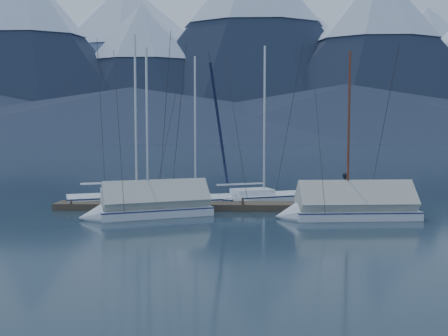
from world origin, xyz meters
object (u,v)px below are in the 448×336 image
(sailboat_open_left, at_px, (146,199))
(sailboat_open_mid, at_px, (203,201))
(sailboat_covered_far, at_px, (145,208))
(sailboat_open_right, at_px, (272,199))
(person, at_px, (346,188))
(sailboat_covered_near, at_px, (344,209))

(sailboat_open_left, bearing_deg, sailboat_open_mid, -7.05)
(sailboat_open_left, relative_size, sailboat_covered_far, 1.19)
(sailboat_open_mid, bearing_deg, sailboat_covered_far, -119.10)
(sailboat_open_right, distance_m, person, 4.83)
(sailboat_open_left, bearing_deg, person, -13.32)
(sailboat_open_right, xyz_separation_m, sailboat_covered_near, (3.07, -5.38, 0.26))
(sailboat_open_left, height_order, person, sailboat_open_left)
(sailboat_open_left, distance_m, person, 11.40)
(sailboat_open_mid, xyz_separation_m, sailboat_open_right, (4.02, 0.82, 0.01))
(sailboat_open_mid, relative_size, sailboat_covered_far, 1.04)
(sailboat_covered_far, bearing_deg, sailboat_open_mid, 60.90)
(sailboat_covered_near, relative_size, sailboat_covered_far, 0.98)
(sailboat_covered_near, bearing_deg, person, 76.25)
(sailboat_open_mid, distance_m, sailboat_covered_far, 5.08)
(sailboat_open_mid, xyz_separation_m, person, (7.67, -2.20, 0.99))
(sailboat_open_left, height_order, sailboat_covered_far, sailboat_open_left)
(sailboat_covered_far, height_order, person, sailboat_covered_far)
(sailboat_open_mid, xyz_separation_m, sailboat_covered_near, (7.09, -4.56, 0.27))
(sailboat_open_left, relative_size, sailboat_open_right, 1.07)
(person, bearing_deg, sailboat_open_mid, 82.87)
(sailboat_open_mid, distance_m, sailboat_open_right, 4.10)
(sailboat_open_left, relative_size, sailboat_open_mid, 1.15)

